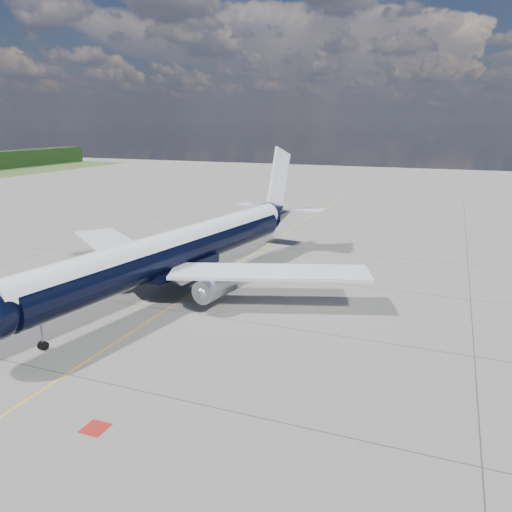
# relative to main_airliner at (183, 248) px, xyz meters

# --- Properties ---
(ground) EXTENTS (320.00, 320.00, 0.00)m
(ground) POSITION_rel_main_airliner_xyz_m (1.84, 12.81, -4.83)
(ground) COLOR gray
(ground) RESTS_ON ground
(taxiway_centerline) EXTENTS (0.16, 160.00, 0.01)m
(taxiway_centerline) POSITION_rel_main_airliner_xyz_m (1.84, 7.81, -4.83)
(taxiway_centerline) COLOR #FFAF0D
(taxiway_centerline) RESTS_ON ground
(red_marking) EXTENTS (1.60, 1.60, 0.01)m
(red_marking) POSITION_rel_main_airliner_xyz_m (8.64, -27.19, -4.83)
(red_marking) COLOR maroon
(red_marking) RESTS_ON ground
(main_airliner) EXTENTS (43.75, 53.75, 15.57)m
(main_airliner) POSITION_rel_main_airliner_xyz_m (0.00, 0.00, 0.00)
(main_airliner) COLOR black
(main_airliner) RESTS_ON ground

